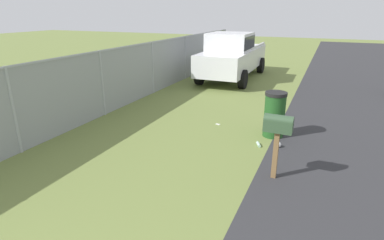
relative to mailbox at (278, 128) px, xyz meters
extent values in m
cube|color=brown|center=(0.00, 0.00, -0.53)|extent=(0.09, 0.09, 0.92)
cube|color=#334C33|center=(0.00, 0.00, 0.04)|extent=(0.21, 0.51, 0.22)
cylinder|color=#334C33|center=(0.00, 0.00, 0.15)|extent=(0.21, 0.51, 0.20)
cube|color=red|center=(0.11, 0.00, 0.11)|extent=(0.02, 0.04, 0.18)
cube|color=silver|center=(8.59, 3.36, -0.11)|extent=(5.57, 1.94, 0.90)
cube|color=silver|center=(7.92, 3.35, 0.72)|extent=(1.91, 1.75, 0.76)
cube|color=black|center=(7.92, 3.35, 0.72)|extent=(1.85, 1.78, 0.53)
cube|color=silver|center=(9.82, 2.52, 0.40)|extent=(2.89, 0.12, 0.12)
cube|color=silver|center=(9.80, 4.24, 0.40)|extent=(2.89, 0.12, 0.12)
cylinder|color=black|center=(6.77, 2.40, -0.61)|extent=(0.76, 0.27, 0.76)
cylinder|color=black|center=(6.74, 4.28, -0.61)|extent=(0.76, 0.27, 0.76)
cylinder|color=black|center=(10.43, 2.45, -0.61)|extent=(0.76, 0.27, 0.76)
cylinder|color=black|center=(10.41, 4.32, -0.61)|extent=(0.76, 0.27, 0.76)
cylinder|color=#1E4C1E|center=(2.09, 0.38, -0.47)|extent=(0.50, 0.50, 1.05)
cylinder|color=black|center=(2.09, 0.38, 0.10)|extent=(0.53, 0.53, 0.08)
cylinder|color=#9EA3A8|center=(-1.13, 5.34, -0.03)|extent=(0.07, 0.07, 1.92)
cylinder|color=#9EA3A8|center=(1.77, 5.34, -0.03)|extent=(0.07, 0.07, 1.92)
cylinder|color=#9EA3A8|center=(4.68, 5.34, -0.03)|extent=(0.07, 0.07, 1.92)
cylinder|color=#9EA3A8|center=(7.59, 5.34, -0.03)|extent=(0.07, 0.07, 1.92)
cylinder|color=#9EA3A8|center=(10.49, 5.34, -0.03)|extent=(0.07, 0.07, 1.92)
cylinder|color=#9EA3A8|center=(13.40, 5.34, -0.03)|extent=(0.07, 0.07, 1.92)
cube|color=#9EA3A8|center=(3.23, 5.34, 0.90)|extent=(20.34, 0.04, 0.04)
cube|color=gray|center=(3.23, 5.34, -0.03)|extent=(20.34, 0.01, 1.92)
sphere|color=silver|center=(1.43, 0.14, -0.92)|extent=(0.14, 0.14, 0.14)
cylinder|color=#B2D8BF|center=(1.33, 0.57, -0.96)|extent=(0.23, 0.15, 0.07)
cube|color=silver|center=(2.34, 1.92, -0.99)|extent=(0.11, 0.14, 0.01)
camera|label=1|loc=(-5.40, -0.67, 1.99)|focal=29.14mm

